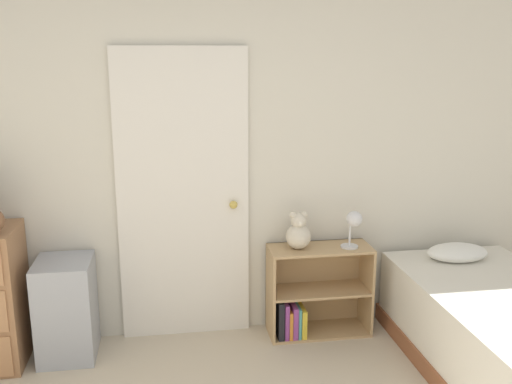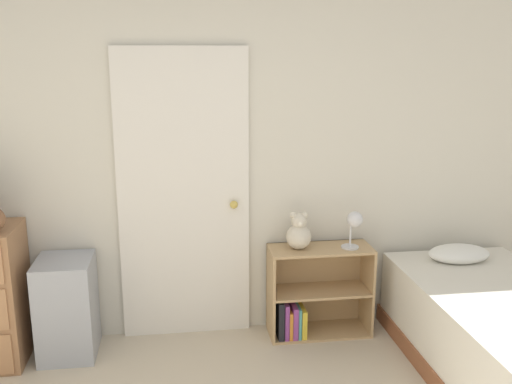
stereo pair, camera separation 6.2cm
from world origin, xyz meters
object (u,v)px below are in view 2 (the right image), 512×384
(storage_bin, at_px, (67,307))
(desk_lamp, at_px, (354,223))
(bookshelf, at_px, (310,298))
(bed, at_px, (506,339))
(teddy_bear, at_px, (299,233))

(storage_bin, bearing_deg, desk_lamp, 0.25)
(bookshelf, height_order, desk_lamp, desk_lamp)
(desk_lamp, xyz_separation_m, bed, (0.76, -0.71, -0.56))
(bed, bearing_deg, bookshelf, 143.73)
(desk_lamp, bearing_deg, storage_bin, -179.75)
(teddy_bear, xyz_separation_m, bed, (1.13, -0.76, -0.49))
(storage_bin, distance_m, bed, 2.79)
(desk_lamp, bearing_deg, bookshelf, 169.63)
(bed, bearing_deg, teddy_bear, 146.30)
(teddy_bear, bearing_deg, bookshelf, 5.34)
(desk_lamp, bearing_deg, teddy_bear, 173.38)
(storage_bin, xyz_separation_m, bookshelf, (1.66, 0.06, -0.06))
(storage_bin, height_order, bed, storage_bin)
(storage_bin, relative_size, teddy_bear, 2.49)
(storage_bin, xyz_separation_m, desk_lamp, (1.95, 0.01, 0.50))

